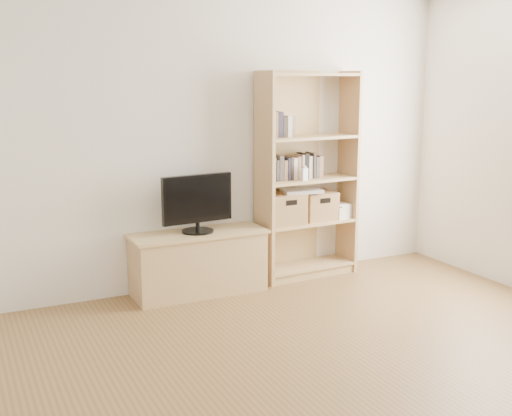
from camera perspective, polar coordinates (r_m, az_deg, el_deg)
floor at (r=3.99m, az=11.96°, el=-16.41°), size 4.50×5.00×0.01m
back_wall at (r=5.73m, az=-2.97°, el=6.00°), size 4.50×0.02×2.60m
tv_stand at (r=5.61m, az=-5.14°, el=-4.98°), size 1.14×0.44×0.52m
bookshelf at (r=5.97m, az=4.60°, el=2.87°), size 0.97×0.39×1.91m
television at (r=5.48m, az=-5.25°, el=0.39°), size 0.64×0.11×0.50m
books_row_mid at (r=5.97m, az=4.51°, el=3.74°), size 0.83×0.21×0.22m
books_row_upper at (r=5.82m, az=2.80°, el=7.40°), size 0.41×0.18×0.21m
baby_monitor at (r=5.82m, az=4.31°, el=3.00°), size 0.07×0.05×0.11m
basket_left at (r=5.88m, az=2.52°, el=-0.05°), size 0.34×0.28×0.28m
basket_right at (r=6.08m, az=5.51°, el=0.21°), size 0.32×0.27×0.26m
laptop at (r=5.92m, az=4.07°, el=1.54°), size 0.40×0.31×0.03m
magazine_stack at (r=6.21m, az=7.11°, el=-0.26°), size 0.24×0.29×0.12m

